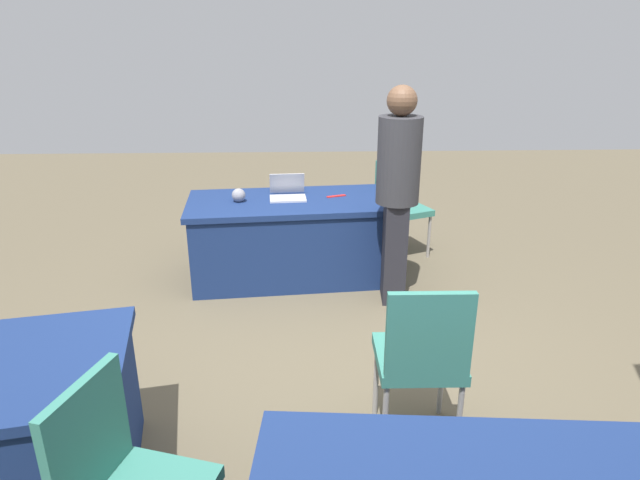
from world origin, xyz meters
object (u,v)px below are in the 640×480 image
Objects in this scene: table_foreground at (289,238)px; scissors_red at (336,196)px; person_presenter at (398,186)px; chair_by_pillar at (398,204)px; chair_aisle at (422,354)px; laptop_silver at (288,194)px; yarn_ball at (239,195)px.

table_foreground is 10.26× the size of scissors_red.
person_presenter is 9.76× the size of scissors_red.
scissors_red is (0.44, -0.61, -0.25)m from person_presenter.
chair_by_pillar reaches higher than scissors_red.
laptop_silver is at bearing 108.14° from chair_aisle.
chair_aisle is (-0.72, 2.27, 0.20)m from table_foreground.
laptop_silver is at bearing -16.01° from scissors_red.
table_foreground is at bearing 63.17° from person_presenter.
table_foreground is at bearing 108.44° from chair_aisle.
table_foreground is 15.56× the size of yarn_ball.
person_presenter reaches higher than scissors_red.
yarn_ball is (0.43, 0.04, 0.42)m from table_foreground.
table_foreground is 1.05× the size of person_presenter.
person_presenter is at bearing -33.63° from chair_by_pillar.
chair_by_pillar is at bearing -156.45° from table_foreground.
table_foreground is at bearing 92.14° from laptop_silver.
person_presenter reaches higher than chair_aisle.
chair_aisle is 1.03× the size of chair_by_pillar.
chair_aisle is 5.44× the size of scissors_red.
chair_aisle is 1.81m from person_presenter.
table_foreground is at bearing -174.38° from yarn_ball.
yarn_ball is at bearing 10.27° from laptop_silver.
table_foreground is at bearing -88.95° from chair_by_pillar.
yarn_ball is (1.31, -0.47, -0.20)m from person_presenter.
scissors_red is at bearing 39.78° from person_presenter.
chair_by_pillar is 1.17m from laptop_silver.
table_foreground is 5.53× the size of laptop_silver.
scissors_red is at bearing -179.78° from laptop_silver.
scissors_red is (0.63, 0.37, 0.19)m from chair_by_pillar.
person_presenter is at bearing 85.80° from chair_aisle.
person_presenter is 5.26× the size of laptop_silver.
table_foreground is 2.39m from chair_aisle.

